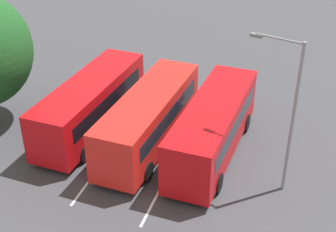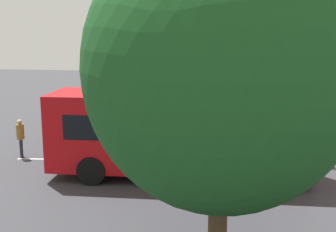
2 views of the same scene
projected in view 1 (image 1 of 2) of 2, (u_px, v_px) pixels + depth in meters
ground_plane at (153, 139)px, 27.16m from camera, size 66.54×66.54×0.00m
bus_far_left at (213, 126)px, 25.13m from camera, size 9.44×2.87×3.08m
bus_center_left at (149, 118)px, 25.91m from camera, size 9.42×2.82×3.08m
bus_center_right at (91, 103)px, 27.30m from camera, size 9.42×2.83×3.08m
pedestrian at (163, 72)px, 32.61m from camera, size 0.42×0.42×1.62m
street_lamp at (289, 109)px, 21.30m from camera, size 0.64×2.47×7.61m
lane_stripe_outer_left at (182, 146)px, 26.56m from camera, size 13.24×1.39×0.01m
lane_stripe_inner_left at (124, 133)px, 27.77m from camera, size 13.24×1.39×0.01m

